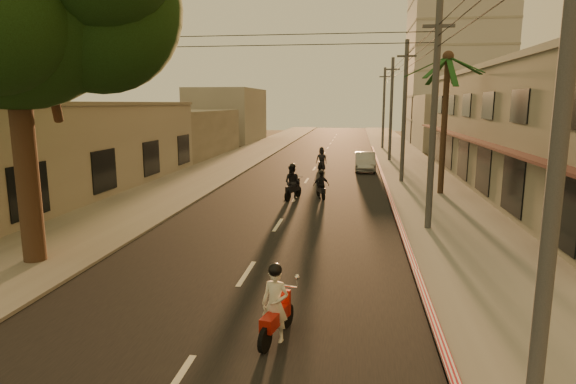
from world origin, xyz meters
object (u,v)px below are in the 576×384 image
scooter_mid_b (321,186)px  scooter_far_a (322,160)px  palm_tree (448,65)px  scooter_mid_a (293,183)px  parked_car (365,162)px  scooter_red (276,306)px

scooter_mid_b → scooter_far_a: bearing=75.4°
palm_tree → scooter_mid_b: palm_tree is taller
palm_tree → scooter_far_a: 13.40m
palm_tree → scooter_mid_a: bearing=-163.5°
scooter_far_a → palm_tree: bearing=-45.6°
parked_car → scooter_mid_a: bearing=-109.4°
scooter_red → scooter_mid_a: (-1.68, 15.59, 0.11)m
scooter_far_a → scooter_red: bearing=-82.3°
scooter_red → scooter_far_a: bearing=105.9°
scooter_mid_b → parked_car: (2.55, 11.36, -0.01)m
palm_tree → parked_car: palm_tree is taller
scooter_mid_b → parked_car: scooter_mid_b is taller
scooter_far_a → parked_car: bearing=9.6°
palm_tree → scooter_mid_a: 10.52m
scooter_red → scooter_mid_b: bearing=104.5°
parked_car → palm_tree: bearing=-67.2°
scooter_mid_a → scooter_far_a: (0.73, 11.61, -0.08)m
scooter_mid_a → scooter_far_a: 11.63m
scooter_far_a → parked_car: 3.34m
scooter_red → scooter_mid_b: 16.06m
scooter_red → scooter_far_a: size_ratio=0.97×
palm_tree → scooter_mid_a: palm_tree is taller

